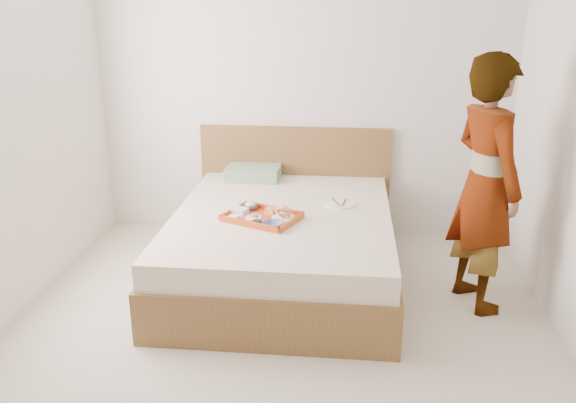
% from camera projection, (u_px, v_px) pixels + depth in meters
% --- Properties ---
extents(ground, '(3.50, 4.00, 0.01)m').
position_uv_depth(ground, '(273.00, 355.00, 3.48)').
color(ground, beige).
rests_on(ground, ground).
extents(wall_back, '(3.50, 0.01, 2.60)m').
position_uv_depth(wall_back, '(302.00, 85.00, 4.93)').
color(wall_back, silver).
rests_on(wall_back, ground).
extents(wall_front, '(3.50, 0.01, 2.60)m').
position_uv_depth(wall_front, '(141.00, 371.00, 1.18)').
color(wall_front, silver).
rests_on(wall_front, ground).
extents(bed, '(1.65, 2.00, 0.53)m').
position_uv_depth(bed, '(283.00, 246.00, 4.34)').
color(bed, brown).
rests_on(bed, ground).
extents(headboard, '(1.65, 0.06, 0.95)m').
position_uv_depth(headboard, '(295.00, 180.00, 5.18)').
color(headboard, brown).
rests_on(headboard, ground).
extents(pillow, '(0.45, 0.31, 0.11)m').
position_uv_depth(pillow, '(253.00, 173.00, 5.01)').
color(pillow, '#8BB48A').
rests_on(pillow, bed).
extents(tray, '(0.59, 0.52, 0.04)m').
position_uv_depth(tray, '(262.00, 216.00, 4.11)').
color(tray, '#CD5B1F').
rests_on(tray, bed).
extents(prawn_plate, '(0.22, 0.22, 0.01)m').
position_uv_depth(prawn_plate, '(284.00, 218.00, 4.09)').
color(prawn_plate, white).
rests_on(prawn_plate, tray).
extents(navy_bowl_big, '(0.18, 0.18, 0.03)m').
position_uv_depth(navy_bowl_big, '(273.00, 224.00, 3.95)').
color(navy_bowl_big, '#1A244B').
rests_on(navy_bowl_big, tray).
extents(sauce_dish, '(0.09, 0.09, 0.03)m').
position_uv_depth(sauce_dish, '(257.00, 223.00, 3.98)').
color(sauce_dish, black).
rests_on(sauce_dish, tray).
extents(meat_plate, '(0.16, 0.16, 0.01)m').
position_uv_depth(meat_plate, '(253.00, 217.00, 4.11)').
color(meat_plate, white).
rests_on(meat_plate, tray).
extents(bread_plate, '(0.16, 0.16, 0.01)m').
position_uv_depth(bread_plate, '(272.00, 213.00, 4.20)').
color(bread_plate, orange).
rests_on(bread_plate, tray).
extents(salad_bowl, '(0.14, 0.14, 0.03)m').
position_uv_depth(salad_bowl, '(250.00, 207.00, 4.28)').
color(salad_bowl, '#1A244B').
rests_on(salad_bowl, tray).
extents(plastic_tub, '(0.13, 0.12, 0.04)m').
position_uv_depth(plastic_tub, '(240.00, 211.00, 4.18)').
color(plastic_tub, silver).
rests_on(plastic_tub, tray).
extents(cheese_round, '(0.09, 0.09, 0.02)m').
position_uv_depth(cheese_round, '(234.00, 217.00, 4.08)').
color(cheese_round, white).
rests_on(cheese_round, tray).
extents(dinner_plate, '(0.25, 0.25, 0.01)m').
position_uv_depth(dinner_plate, '(340.00, 204.00, 4.41)').
color(dinner_plate, white).
rests_on(dinner_plate, bed).
extents(person, '(0.61, 0.73, 1.70)m').
position_uv_depth(person, '(486.00, 185.00, 3.82)').
color(person, silver).
rests_on(person, ground).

